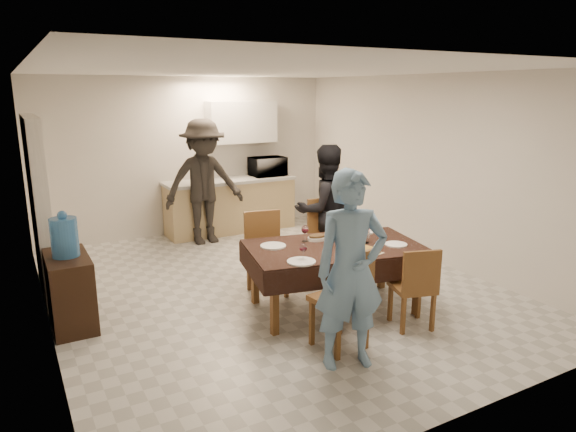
# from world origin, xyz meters

# --- Properties ---
(floor) EXTENTS (5.00, 6.00, 0.02)m
(floor) POSITION_xyz_m (0.00, 0.00, 0.00)
(floor) COLOR beige
(floor) RESTS_ON ground
(ceiling) EXTENTS (5.00, 6.00, 0.02)m
(ceiling) POSITION_xyz_m (0.00, 0.00, 2.60)
(ceiling) COLOR white
(ceiling) RESTS_ON wall_back
(wall_back) EXTENTS (5.00, 0.02, 2.60)m
(wall_back) POSITION_xyz_m (0.00, 3.00, 1.30)
(wall_back) COLOR beige
(wall_back) RESTS_ON floor
(wall_front) EXTENTS (5.00, 0.02, 2.60)m
(wall_front) POSITION_xyz_m (0.00, -3.00, 1.30)
(wall_front) COLOR beige
(wall_front) RESTS_ON floor
(wall_left) EXTENTS (0.02, 6.00, 2.60)m
(wall_left) POSITION_xyz_m (-2.50, 0.00, 1.30)
(wall_left) COLOR beige
(wall_left) RESTS_ON floor
(wall_right) EXTENTS (0.02, 6.00, 2.60)m
(wall_right) POSITION_xyz_m (2.50, 0.00, 1.30)
(wall_right) COLOR beige
(wall_right) RESTS_ON floor
(stub_partition) EXTENTS (0.15, 1.40, 2.10)m
(stub_partition) POSITION_xyz_m (-2.42, 1.20, 1.05)
(stub_partition) COLOR silver
(stub_partition) RESTS_ON floor
(kitchen_base_cabinet) EXTENTS (2.20, 0.60, 0.86)m
(kitchen_base_cabinet) POSITION_xyz_m (0.60, 2.68, 0.43)
(kitchen_base_cabinet) COLOR tan
(kitchen_base_cabinet) RESTS_ON floor
(kitchen_worktop) EXTENTS (2.24, 0.64, 0.05)m
(kitchen_worktop) POSITION_xyz_m (0.60, 2.68, 0.89)
(kitchen_worktop) COLOR #AFAFAA
(kitchen_worktop) RESTS_ON kitchen_base_cabinet
(upper_cabinet) EXTENTS (1.20, 0.34, 0.70)m
(upper_cabinet) POSITION_xyz_m (0.90, 2.82, 1.85)
(upper_cabinet) COLOR silver
(upper_cabinet) RESTS_ON wall_back
(dining_table) EXTENTS (2.06, 1.45, 0.73)m
(dining_table) POSITION_xyz_m (0.32, -0.91, 0.70)
(dining_table) COLOR black
(dining_table) RESTS_ON floor
(chair_near_left) EXTENTS (0.51, 0.51, 0.53)m
(chair_near_left) POSITION_xyz_m (-0.13, -1.75, 0.60)
(chair_near_left) COLOR brown
(chair_near_left) RESTS_ON floor
(chair_near_right) EXTENTS (0.49, 0.50, 0.47)m
(chair_near_right) POSITION_xyz_m (0.77, -1.74, 0.53)
(chair_near_right) COLOR brown
(chair_near_right) RESTS_ON floor
(chair_far_left) EXTENTS (0.52, 0.52, 0.53)m
(chair_far_left) POSITION_xyz_m (-0.13, -0.25, 0.60)
(chair_far_left) COLOR brown
(chair_far_left) RESTS_ON floor
(chair_far_right) EXTENTS (0.55, 0.56, 0.56)m
(chair_far_right) POSITION_xyz_m (0.77, -0.25, 0.63)
(chair_far_right) COLOR brown
(chair_far_right) RESTS_ON floor
(console) EXTENTS (0.41, 0.81, 0.75)m
(console) POSITION_xyz_m (-2.28, 0.07, 0.38)
(console) COLOR black
(console) RESTS_ON floor
(water_jug) EXTENTS (0.26, 0.26, 0.40)m
(water_jug) POSITION_xyz_m (-2.28, 0.07, 0.95)
(water_jug) COLOR #3A7ABF
(water_jug) RESTS_ON console
(wine_bottle) EXTENTS (0.07, 0.07, 0.29)m
(wine_bottle) POSITION_xyz_m (0.27, -0.86, 0.88)
(wine_bottle) COLOR black
(wine_bottle) RESTS_ON dining_table
(water_pitcher) EXTENTS (0.12, 0.12, 0.19)m
(water_pitcher) POSITION_xyz_m (0.67, -0.96, 0.82)
(water_pitcher) COLOR white
(water_pitcher) RESTS_ON dining_table
(savoury_tart) EXTENTS (0.42, 0.35, 0.05)m
(savoury_tart) POSITION_xyz_m (0.42, -1.29, 0.75)
(savoury_tart) COLOR #AD8532
(savoury_tart) RESTS_ON dining_table
(salad_bowl) EXTENTS (0.16, 0.16, 0.06)m
(salad_bowl) POSITION_xyz_m (0.62, -0.73, 0.76)
(salad_bowl) COLOR white
(salad_bowl) RESTS_ON dining_table
(mushroom_dish) EXTENTS (0.21, 0.21, 0.04)m
(mushroom_dish) POSITION_xyz_m (0.27, -0.63, 0.75)
(mushroom_dish) COLOR white
(mushroom_dish) RESTS_ON dining_table
(wine_glass_a) EXTENTS (0.08, 0.08, 0.18)m
(wine_glass_a) POSITION_xyz_m (-0.23, -1.16, 0.82)
(wine_glass_a) COLOR white
(wine_glass_a) RESTS_ON dining_table
(wine_glass_b) EXTENTS (0.09, 0.09, 0.20)m
(wine_glass_b) POSITION_xyz_m (0.87, -0.66, 0.83)
(wine_glass_b) COLOR white
(wine_glass_b) RESTS_ON dining_table
(wine_glass_c) EXTENTS (0.09, 0.09, 0.19)m
(wine_glass_c) POSITION_xyz_m (0.12, -0.61, 0.83)
(wine_glass_c) COLOR white
(wine_glass_c) RESTS_ON dining_table
(plate_near_left) EXTENTS (0.28, 0.28, 0.02)m
(plate_near_left) POSITION_xyz_m (-0.28, -1.21, 0.74)
(plate_near_left) COLOR white
(plate_near_left) RESTS_ON dining_table
(plate_near_right) EXTENTS (0.25, 0.25, 0.01)m
(plate_near_right) POSITION_xyz_m (0.92, -1.21, 0.74)
(plate_near_right) COLOR white
(plate_near_right) RESTS_ON dining_table
(plate_far_left) EXTENTS (0.28, 0.28, 0.02)m
(plate_far_left) POSITION_xyz_m (-0.28, -0.61, 0.74)
(plate_far_left) COLOR white
(plate_far_left) RESTS_ON dining_table
(plate_far_right) EXTENTS (0.28, 0.28, 0.02)m
(plate_far_right) POSITION_xyz_m (0.92, -0.61, 0.74)
(plate_far_right) COLOR white
(plate_far_right) RESTS_ON dining_table
(microwave) EXTENTS (0.60, 0.40, 0.33)m
(microwave) POSITION_xyz_m (1.32, 2.68, 1.08)
(microwave) COLOR silver
(microwave) RESTS_ON kitchen_worktop
(person_near) EXTENTS (0.73, 0.57, 1.75)m
(person_near) POSITION_xyz_m (-0.23, -1.96, 0.88)
(person_near) COLOR #688FB6
(person_near) RESTS_ON floor
(person_far) EXTENTS (0.89, 0.72, 1.71)m
(person_far) POSITION_xyz_m (0.87, 0.14, 0.85)
(person_far) COLOR black
(person_far) RESTS_ON floor
(person_kitchen) EXTENTS (1.26, 0.73, 1.96)m
(person_kitchen) POSITION_xyz_m (-0.03, 2.23, 0.98)
(person_kitchen) COLOR black
(person_kitchen) RESTS_ON floor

